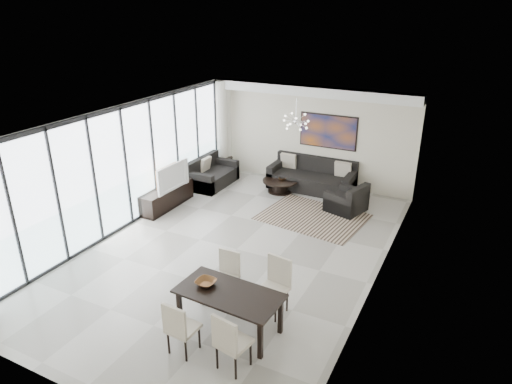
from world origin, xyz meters
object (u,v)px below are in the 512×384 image
Objects in this scene: sofa_main at (312,179)px; television at (169,176)px; coffee_table at (280,185)px; dining_table at (229,297)px; tv_console at (166,197)px.

television is (-2.83, -2.93, 0.59)m from sofa_main.
television reaches higher than coffee_table.
television is 0.67× the size of dining_table.
coffee_table is 3.23m from tv_console.
sofa_main is at bearing 98.39° from dining_table.
sofa_main is at bearing 44.30° from tv_console.
dining_table is (0.95, -6.44, 0.33)m from sofa_main.
tv_console is at bearing 88.89° from television.
sofa_main is 1.38× the size of dining_table.
sofa_main is 4.12m from television.
dining_table is (3.94, -3.52, 0.36)m from tv_console.
sofa_main reaches higher than dining_table.
sofa_main reaches higher than tv_console.
tv_console is at bearing -134.45° from coffee_table.
coffee_table is at bearing -139.93° from sofa_main.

